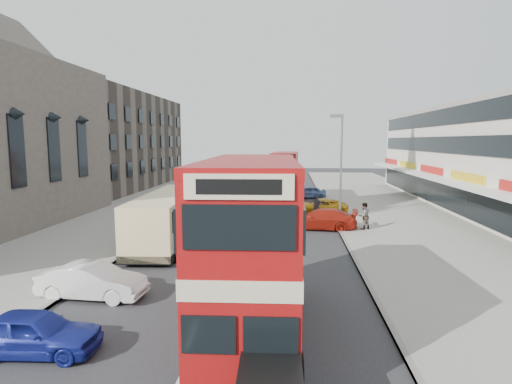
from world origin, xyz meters
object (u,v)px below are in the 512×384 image
at_px(street_lamp, 340,159).
at_px(car_left_front, 93,281).
at_px(bus_main, 251,247).
at_px(coach, 169,216).
at_px(car_left_near, 34,333).
at_px(car_right_b, 319,207).
at_px(car_right_c, 308,192).
at_px(car_right_a, 320,219).
at_px(pedestrian_near, 364,216).
at_px(cyclist, 317,212).
at_px(bus_second, 285,177).

relative_size(street_lamp, car_left_front, 1.95).
distance_m(bus_main, coach, 13.04).
xyz_separation_m(car_left_near, car_left_front, (-0.35, 4.28, 0.04)).
distance_m(car_left_near, car_left_front, 4.29).
xyz_separation_m(street_lamp, car_right_b, (-1.38, 2.35, -4.13)).
distance_m(bus_main, car_right_c, 31.91).
bearing_deg(bus_main, car_right_a, -103.71).
bearing_deg(pedestrian_near, car_left_near, 21.99).
bearing_deg(car_right_b, car_right_c, -178.68).
relative_size(car_right_b, cyclist, 2.43).
distance_m(street_lamp, bus_main, 20.30).
bearing_deg(car_right_c, cyclist, -5.29).
xyz_separation_m(car_right_a, car_right_c, (-0.27, 15.61, -0.07)).
xyz_separation_m(coach, car_right_a, (9.37, 4.62, -0.91)).
bearing_deg(bus_second, car_left_near, 80.22).
bearing_deg(car_left_front, street_lamp, -30.02).
height_order(coach, pedestrian_near, coach).
height_order(bus_second, car_right_c, bus_second).
relative_size(coach, car_left_near, 2.79).
bearing_deg(car_right_a, bus_main, -3.85).
distance_m(coach, car_left_near, 13.25).
distance_m(bus_second, pedestrian_near, 14.38).
distance_m(car_right_c, cyclist, 12.47).
xyz_separation_m(bus_second, car_right_a, (2.68, -12.78, -1.81)).
distance_m(car_right_b, pedestrian_near, 6.80).
distance_m(car_left_front, cyclist, 19.31).
bearing_deg(bus_second, car_right_a, 104.49).
relative_size(bus_main, car_left_near, 2.60).
bearing_deg(cyclist, street_lamp, 8.63).
xyz_separation_m(coach, cyclist, (9.30, 7.75, -0.99)).
xyz_separation_m(street_lamp, cyclist, (-1.73, -0.38, -4.14)).
bearing_deg(coach, street_lamp, 33.28).
relative_size(street_lamp, cyclist, 4.17).
height_order(bus_main, car_left_near, bus_main).
bearing_deg(coach, car_right_c, 62.66).
bearing_deg(cyclist, car_left_near, -117.78).
bearing_deg(car_left_near, pedestrian_near, -37.91).
height_order(coach, car_right_c, coach).
distance_m(bus_second, cyclist, 10.17).
distance_m(car_left_front, car_right_c, 30.67).
xyz_separation_m(street_lamp, car_left_front, (-11.43, -17.07, -4.10)).
relative_size(car_left_front, cyclist, 2.14).
distance_m(bus_main, car_right_a, 16.55).
distance_m(bus_main, car_left_front, 7.30).
distance_m(car_right_a, car_right_c, 15.61).
bearing_deg(coach, car_left_front, -95.73).
bearing_deg(car_right_a, bus_second, -160.49).
bearing_deg(car_right_b, bus_main, -11.12).
height_order(car_right_b, car_right_c, car_right_b).
relative_size(street_lamp, coach, 0.77).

